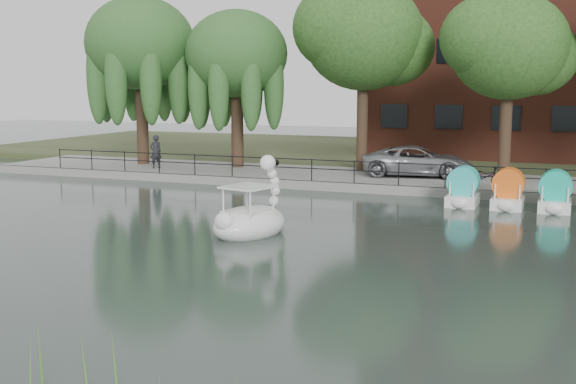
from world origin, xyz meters
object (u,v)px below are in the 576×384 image
Objects in this scene: pedestrian at (156,149)px; swan_boat at (251,217)px; minivan at (418,159)px; bicycle at (485,175)px.

swan_boat is at bearing 76.90° from pedestrian.
pedestrian reaches higher than minivan.
swan_boat is at bearing 160.32° from minivan.
minivan is at bearing 131.69° from pedestrian.
pedestrian is (-13.31, -1.74, 0.17)m from minivan.
bicycle is 0.87× the size of pedestrian.
pedestrian is 0.61× the size of swan_boat.
bicycle is at bearing 121.54° from pedestrian.
pedestrian is at bearing 88.86° from minivan.
swan_boat is (10.70, -11.61, -0.85)m from pedestrian.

